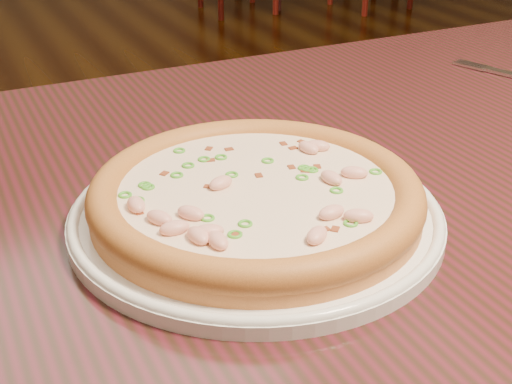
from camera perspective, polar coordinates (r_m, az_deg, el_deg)
name	(u,v)px	position (r m, az deg, el deg)	size (l,w,h in m)	color
hero_table	(337,257)	(0.76, 6.53, -5.19)	(1.20, 0.80, 0.75)	black
plate	(256,214)	(0.62, 0.00, -1.74)	(0.32, 0.32, 0.02)	white
pizza	(256,195)	(0.61, 0.00, -0.26)	(0.29, 0.29, 0.03)	#CF8042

